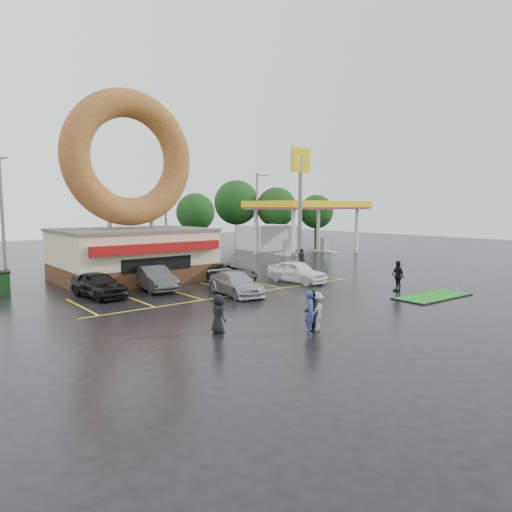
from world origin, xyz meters
TOP-DOWN VIEW (x-y plane):
  - ground at (0.00, 0.00)m, footprint 120.00×120.00m
  - donut_shop at (-3.00, 12.97)m, footprint 10.20×8.70m
  - gas_station at (20.00, 20.94)m, footprint 12.30×13.65m
  - shell_sign at (13.00, 12.00)m, footprint 2.20×0.36m
  - streetlight_left at (-10.00, 19.92)m, footprint 0.40×2.21m
  - streetlight_mid at (4.00, 20.92)m, footprint 0.40×2.21m
  - streetlight_right at (16.00, 21.92)m, footprint 0.40×2.21m
  - tree_far_a at (26.00, 30.00)m, footprint 5.60×5.60m
  - tree_far_b at (32.00, 28.00)m, footprint 4.90×4.90m
  - tree_far_c at (22.00, 34.00)m, footprint 6.30×6.30m
  - tree_far_d at (14.00, 32.00)m, footprint 4.90×4.90m
  - car_black at (-7.34, 7.89)m, footprint 2.36×4.61m
  - car_dgrey at (-3.79, 8.00)m, footprint 2.04×4.79m
  - car_silver at (-0.65, 3.50)m, footprint 2.44×4.86m
  - car_grey at (1.97, 7.84)m, footprint 2.58×4.73m
  - car_white at (5.32, 4.42)m, footprint 2.35×4.66m
  - person_blue at (-3.21, -5.19)m, footprint 0.78×0.76m
  - person_blackjkt at (-3.02, -5.02)m, footprint 1.06×0.97m
  - person_hoodie at (-2.72, -5.08)m, footprint 1.20×0.86m
  - person_bystander at (-6.18, -2.76)m, footprint 0.54×0.81m
  - person_cameraman at (7.85, -1.97)m, footprint 0.87×1.23m
  - person_walker_near at (7.33, 6.83)m, footprint 1.34×1.71m
  - person_walker_far at (10.01, 8.73)m, footprint 0.78×0.69m
  - putting_green at (7.86, -4.34)m, footprint 5.11×2.37m

SIDE VIEW (x-z plane):
  - ground at x=0.00m, z-range 0.00..0.00m
  - putting_green at x=7.86m, z-range -0.27..0.35m
  - car_grey at x=1.97m, z-range 0.00..1.26m
  - car_silver at x=-0.65m, z-range 0.00..1.35m
  - car_black at x=-7.34m, z-range 0.00..1.50m
  - car_white at x=5.32m, z-range 0.00..1.52m
  - car_dgrey at x=-3.79m, z-range 0.00..1.54m
  - person_bystander at x=-6.18m, z-range 0.00..1.63m
  - person_hoodie at x=-2.72m, z-range 0.00..1.67m
  - person_blackjkt at x=-3.02m, z-range 0.00..1.77m
  - person_walker_far at x=10.01m, z-range 0.00..1.79m
  - person_blue at x=-3.21m, z-range 0.00..1.80m
  - person_walker_near at x=7.33m, z-range 0.00..1.81m
  - person_cameraman at x=7.85m, z-range 0.00..1.93m
  - gas_station at x=20.00m, z-range 0.75..6.65m
  - donut_shop at x=-3.00m, z-range -2.29..11.21m
  - tree_far_b at x=32.00m, z-range 1.03..8.03m
  - tree_far_d at x=14.00m, z-range 1.03..8.03m
  - streetlight_left at x=-10.00m, z-range 0.28..9.28m
  - streetlight_mid at x=4.00m, z-range 0.28..9.28m
  - streetlight_right at x=16.00m, z-range 0.28..9.28m
  - tree_far_a at x=26.00m, z-range 1.18..9.18m
  - tree_far_c at x=22.00m, z-range 1.34..10.34m
  - shell_sign at x=13.00m, z-range 2.08..12.68m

